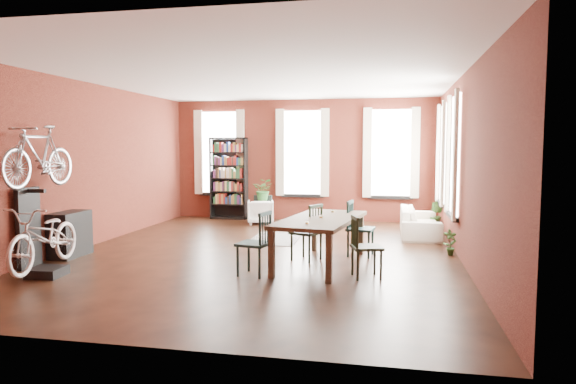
% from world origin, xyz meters
% --- Properties ---
extents(room, '(9.00, 9.04, 3.22)m').
position_xyz_m(room, '(0.25, 0.62, 2.14)').
color(room, black).
rests_on(room, ground).
extents(dining_table, '(1.39, 2.44, 0.79)m').
position_xyz_m(dining_table, '(1.19, -0.69, 0.39)').
color(dining_table, '#4A3D2C').
rests_on(dining_table, ground).
extents(dining_chair_a, '(0.53, 0.53, 0.97)m').
position_xyz_m(dining_chair_a, '(0.28, -1.55, 0.49)').
color(dining_chair_a, '#163230').
rests_on(dining_chair_a, ground).
extents(dining_chair_b, '(0.59, 0.59, 0.97)m').
position_xyz_m(dining_chair_b, '(0.89, -0.36, 0.48)').
color(dining_chair_b, black).
rests_on(dining_chair_b, ground).
extents(dining_chair_c, '(0.53, 0.53, 0.92)m').
position_xyz_m(dining_chair_c, '(1.97, -1.37, 0.46)').
color(dining_chair_c, black).
rests_on(dining_chair_c, ground).
extents(dining_chair_d, '(0.52, 0.52, 0.98)m').
position_xyz_m(dining_chair_d, '(1.79, 0.16, 0.49)').
color(dining_chair_d, '#193837').
rests_on(dining_chair_d, ground).
extents(bookshelf, '(1.00, 0.32, 2.20)m').
position_xyz_m(bookshelf, '(-2.00, 4.30, 1.10)').
color(bookshelf, black).
rests_on(bookshelf, ground).
extents(white_armchair, '(0.77, 0.75, 0.66)m').
position_xyz_m(white_armchair, '(-0.93, 3.58, 0.33)').
color(white_armchair, white).
rests_on(white_armchair, ground).
extents(cream_sofa, '(0.61, 2.08, 0.81)m').
position_xyz_m(cream_sofa, '(2.95, 2.60, 0.41)').
color(cream_sofa, beige).
rests_on(cream_sofa, ground).
extents(striped_rug, '(1.04, 1.61, 0.01)m').
position_xyz_m(striped_rug, '(-0.08, 1.52, 0.01)').
color(striped_rug, black).
rests_on(striped_rug, ground).
extents(bike_trainer, '(0.51, 0.51, 0.14)m').
position_xyz_m(bike_trainer, '(-2.76, -2.25, 0.07)').
color(bike_trainer, black).
rests_on(bike_trainer, ground).
extents(bike_wall_rack, '(0.16, 0.60, 1.30)m').
position_xyz_m(bike_wall_rack, '(-3.40, -1.80, 0.65)').
color(bike_wall_rack, black).
rests_on(bike_wall_rack, ground).
extents(console_table, '(0.40, 0.80, 0.80)m').
position_xyz_m(console_table, '(-3.28, -0.90, 0.40)').
color(console_table, black).
rests_on(console_table, ground).
extents(plant_stand, '(0.35, 0.35, 0.57)m').
position_xyz_m(plant_stand, '(-0.89, 3.78, 0.28)').
color(plant_stand, black).
rests_on(plant_stand, ground).
extents(plant_by_sofa, '(0.64, 0.79, 0.31)m').
position_xyz_m(plant_by_sofa, '(3.37, 3.48, 0.16)').
color(plant_by_sofa, '#2B5522').
rests_on(plant_by_sofa, ground).
extents(plant_small, '(0.38, 0.52, 0.17)m').
position_xyz_m(plant_small, '(3.37, 0.53, 0.08)').
color(plant_small, '#2F5923').
rests_on(plant_small, ground).
extents(bicycle_floor, '(0.73, 1.01, 1.80)m').
position_xyz_m(bicycle_floor, '(-2.75, -2.27, 1.04)').
color(bicycle_floor, beige).
rests_on(bicycle_floor, bike_trainer).
extents(bicycle_hung, '(0.47, 1.00, 1.66)m').
position_xyz_m(bicycle_hung, '(-3.15, -1.80, 2.13)').
color(bicycle_hung, '#A5A8AD').
rests_on(bicycle_hung, bike_wall_rack).
extents(plant_on_stand, '(0.54, 0.59, 0.44)m').
position_xyz_m(plant_on_stand, '(-0.90, 3.76, 0.79)').
color(plant_on_stand, '#296127').
rests_on(plant_on_stand, plant_stand).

